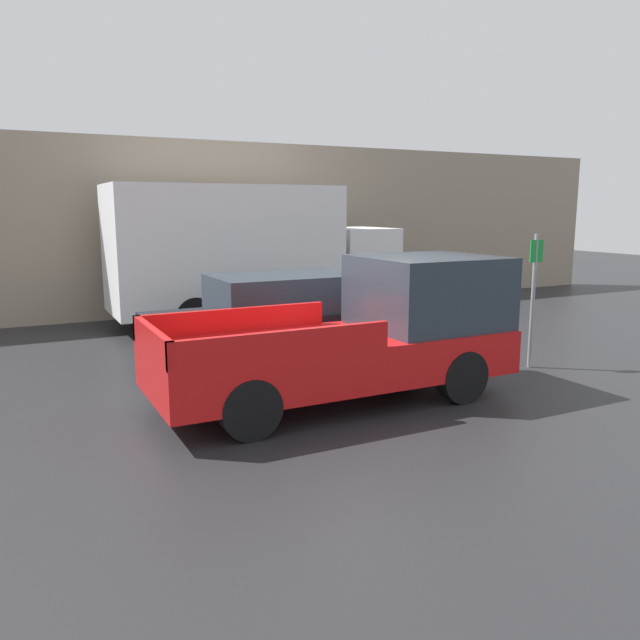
# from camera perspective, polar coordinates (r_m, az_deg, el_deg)

# --- Properties ---
(ground_plane) EXTENTS (60.00, 60.00, 0.00)m
(ground_plane) POSITION_cam_1_polar(r_m,az_deg,el_deg) (10.28, 5.57, -6.15)
(ground_plane) COLOR #232326
(building_wall) EXTENTS (28.00, 0.15, 4.69)m
(building_wall) POSITION_cam_1_polar(r_m,az_deg,el_deg) (17.67, -9.48, 8.32)
(building_wall) COLOR gray
(building_wall) RESTS_ON ground
(pickup_truck) EXTENTS (5.44, 2.08, 2.14)m
(pickup_truck) POSITION_cam_1_polar(r_m,az_deg,el_deg) (9.54, 4.25, -1.24)
(pickup_truck) COLOR red
(pickup_truck) RESTS_ON ground
(car) EXTENTS (4.89, 2.02, 1.64)m
(car) POSITION_cam_1_polar(r_m,az_deg,el_deg) (11.96, -3.79, 0.28)
(car) COLOR black
(car) RESTS_ON ground
(delivery_truck) EXTENTS (7.26, 2.38, 3.43)m
(delivery_truck) POSITION_cam_1_polar(r_m,az_deg,el_deg) (15.79, -6.69, 6.27)
(delivery_truck) COLOR white
(delivery_truck) RESTS_ON ground
(parking_sign) EXTENTS (0.30, 0.07, 2.43)m
(parking_sign) POSITION_cam_1_polar(r_m,az_deg,el_deg) (11.86, 18.92, 2.31)
(parking_sign) COLOR gray
(parking_sign) RESTS_ON ground
(newspaper_box) EXTENTS (0.45, 0.40, 1.12)m
(newspaper_box) POSITION_cam_1_polar(r_m,az_deg,el_deg) (17.68, -7.29, 2.56)
(newspaper_box) COLOR gold
(newspaper_box) RESTS_ON ground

